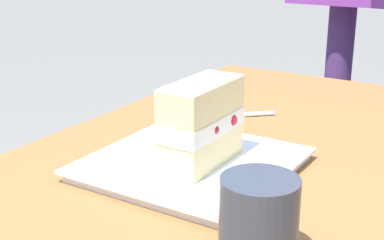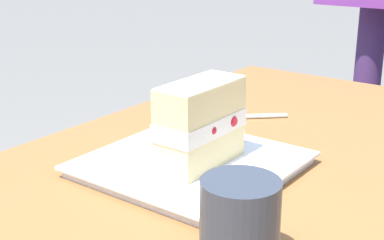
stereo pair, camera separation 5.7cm
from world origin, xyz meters
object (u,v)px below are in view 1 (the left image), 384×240
object	(u,v)px
cake_slice	(202,123)
coffee_cup	(261,217)
dessert_fork	(220,116)
dessert_plate	(192,164)

from	to	relation	value
cake_slice	coffee_cup	size ratio (longest dim) A/B	1.53
dessert_fork	cake_slice	bearing A→B (deg)	23.26
cake_slice	coffee_cup	bearing A→B (deg)	46.97
dessert_plate	dessert_fork	bearing A→B (deg)	-160.32
cake_slice	dessert_fork	bearing A→B (deg)	-156.74
cake_slice	dessert_fork	size ratio (longest dim) A/B	0.96
cake_slice	dessert_plate	bearing A→B (deg)	-105.40
dessert_fork	coffee_cup	xyz separation A→B (m)	(0.36, 0.24, 0.04)
dessert_plate	coffee_cup	xyz separation A→B (m)	(0.15, 0.17, 0.04)
dessert_fork	coffee_cup	size ratio (longest dim) A/B	1.60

